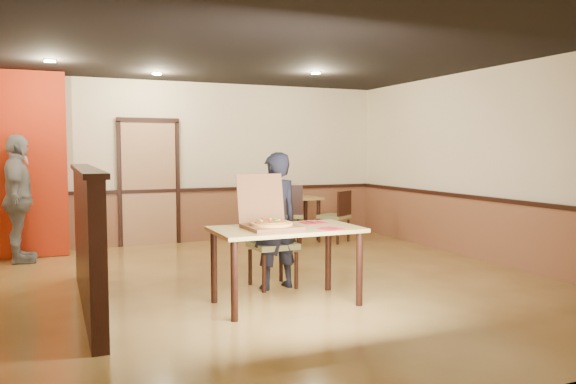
{
  "coord_description": "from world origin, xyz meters",
  "views": [
    {
      "loc": [
        -2.31,
        -6.25,
        1.63
      ],
      "look_at": [
        0.32,
        0.0,
        1.11
      ],
      "focal_mm": 35.0,
      "sensor_mm": 36.0,
      "label": 1
    }
  ],
  "objects_px": {
    "main_table": "(286,238)",
    "pizza_box": "(270,222)",
    "side_chair_left": "(287,213)",
    "side_table": "(298,207)",
    "diner": "(275,221)",
    "side_chair_right": "(337,214)",
    "diner_chair": "(270,240)",
    "condiment": "(290,192)",
    "passerby": "(18,199)"
  },
  "relations": [
    {
      "from": "main_table",
      "to": "pizza_box",
      "type": "xyz_separation_m",
      "value": [
        -0.18,
        0.01,
        0.18
      ]
    },
    {
      "from": "side_chair_left",
      "to": "main_table",
      "type": "bearing_deg",
      "value": 85.84
    },
    {
      "from": "side_chair_left",
      "to": "side_table",
      "type": "height_order",
      "value": "side_chair_left"
    },
    {
      "from": "side_table",
      "to": "diner",
      "type": "bearing_deg",
      "value": -117.97
    },
    {
      "from": "main_table",
      "to": "side_chair_right",
      "type": "distance_m",
      "value": 4.04
    },
    {
      "from": "diner_chair",
      "to": "condiment",
      "type": "distance_m",
      "value": 3.6
    },
    {
      "from": "main_table",
      "to": "side_table",
      "type": "relative_size",
      "value": 1.98
    },
    {
      "from": "condiment",
      "to": "diner_chair",
      "type": "bearing_deg",
      "value": -116.89
    },
    {
      "from": "side_chair_right",
      "to": "side_table",
      "type": "height_order",
      "value": "side_chair_right"
    },
    {
      "from": "main_table",
      "to": "side_chair_right",
      "type": "xyz_separation_m",
      "value": [
        2.34,
        3.29,
        -0.21
      ]
    },
    {
      "from": "side_table",
      "to": "side_chair_right",
      "type": "bearing_deg",
      "value": -51.35
    },
    {
      "from": "diner_chair",
      "to": "passerby",
      "type": "height_order",
      "value": "passerby"
    },
    {
      "from": "diner_chair",
      "to": "side_table",
      "type": "height_order",
      "value": "diner_chair"
    },
    {
      "from": "pizza_box",
      "to": "condiment",
      "type": "relative_size",
      "value": 4.08
    },
    {
      "from": "diner",
      "to": "condiment",
      "type": "bearing_deg",
      "value": -124.23
    },
    {
      "from": "side_table",
      "to": "diner",
      "type": "relative_size",
      "value": 0.48
    },
    {
      "from": "main_table",
      "to": "diner",
      "type": "xyz_separation_m",
      "value": [
        0.15,
        0.67,
        0.09
      ]
    },
    {
      "from": "side_chair_left",
      "to": "side_table",
      "type": "relative_size",
      "value": 1.35
    },
    {
      "from": "diner_chair",
      "to": "pizza_box",
      "type": "height_order",
      "value": "pizza_box"
    },
    {
      "from": "passerby",
      "to": "side_chair_left",
      "type": "bearing_deg",
      "value": -91.88
    },
    {
      "from": "side_table",
      "to": "pizza_box",
      "type": "bearing_deg",
      "value": -117.65
    },
    {
      "from": "side_chair_right",
      "to": "pizza_box",
      "type": "distance_m",
      "value": 4.16
    },
    {
      "from": "side_chair_left",
      "to": "passerby",
      "type": "relative_size",
      "value": 0.56
    },
    {
      "from": "side_chair_right",
      "to": "diner_chair",
      "type": "bearing_deg",
      "value": 16.22
    },
    {
      "from": "pizza_box",
      "to": "side_chair_right",
      "type": "bearing_deg",
      "value": 50.72
    },
    {
      "from": "side_chair_right",
      "to": "condiment",
      "type": "bearing_deg",
      "value": -84.16
    },
    {
      "from": "diner",
      "to": "passerby",
      "type": "distance_m",
      "value": 4.01
    },
    {
      "from": "side_chair_left",
      "to": "pizza_box",
      "type": "xyz_separation_m",
      "value": [
        -1.56,
        -3.27,
        0.32
      ]
    },
    {
      "from": "side_table",
      "to": "diner_chair",
      "type": "bearing_deg",
      "value": -119.22
    },
    {
      "from": "diner_chair",
      "to": "main_table",
      "type": "bearing_deg",
      "value": -103.2
    },
    {
      "from": "main_table",
      "to": "pizza_box",
      "type": "bearing_deg",
      "value": 177.85
    },
    {
      "from": "diner_chair",
      "to": "diner",
      "type": "bearing_deg",
      "value": -91.66
    },
    {
      "from": "diner",
      "to": "condiment",
      "type": "distance_m",
      "value": 3.73
    },
    {
      "from": "main_table",
      "to": "pizza_box",
      "type": "distance_m",
      "value": 0.26
    },
    {
      "from": "pizza_box",
      "to": "side_table",
      "type": "bearing_deg",
      "value": 60.63
    },
    {
      "from": "diner",
      "to": "pizza_box",
      "type": "height_order",
      "value": "diner"
    },
    {
      "from": "side_chair_right",
      "to": "pizza_box",
      "type": "xyz_separation_m",
      "value": [
        -2.52,
        -3.28,
        0.39
      ]
    },
    {
      "from": "diner_chair",
      "to": "side_chair_left",
      "type": "distance_m",
      "value": 2.74
    },
    {
      "from": "diner",
      "to": "pizza_box",
      "type": "bearing_deg",
      "value": 55.44
    },
    {
      "from": "diner_chair",
      "to": "passerby",
      "type": "distance_m",
      "value": 3.91
    },
    {
      "from": "main_table",
      "to": "passerby",
      "type": "distance_m",
      "value": 4.42
    },
    {
      "from": "side_chair_left",
      "to": "side_chair_right",
      "type": "relative_size",
      "value": 1.14
    },
    {
      "from": "condiment",
      "to": "passerby",
      "type": "bearing_deg",
      "value": -173.18
    },
    {
      "from": "side_chair_right",
      "to": "passerby",
      "type": "height_order",
      "value": "passerby"
    },
    {
      "from": "passerby",
      "to": "condiment",
      "type": "height_order",
      "value": "passerby"
    },
    {
      "from": "side_chair_right",
      "to": "diner",
      "type": "bearing_deg",
      "value": 18.02
    },
    {
      "from": "diner_chair",
      "to": "side_table",
      "type": "relative_size",
      "value": 1.31
    },
    {
      "from": "main_table",
      "to": "diner",
      "type": "bearing_deg",
      "value": 77.45
    },
    {
      "from": "side_table",
      "to": "side_chair_left",
      "type": "bearing_deg",
      "value": -127.3
    },
    {
      "from": "side_chair_right",
      "to": "side_table",
      "type": "bearing_deg",
      "value": -83.29
    }
  ]
}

